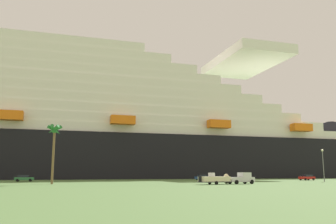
# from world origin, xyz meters

# --- Properties ---
(ground_plane) EXTENTS (600.00, 600.00, 0.00)m
(ground_plane) POSITION_xyz_m (0.00, 30.00, 0.00)
(ground_plane) COLOR #4C6B38
(cruise_ship) EXTENTS (292.96, 49.47, 68.69)m
(cruise_ship) POSITION_xyz_m (-26.87, 57.81, 19.09)
(cruise_ship) COLOR black
(cruise_ship) RESTS_ON ground_plane
(pickup_truck) EXTENTS (5.86, 3.01, 2.20)m
(pickup_truck) POSITION_xyz_m (4.22, -15.46, 1.04)
(pickup_truck) COLOR silver
(pickup_truck) RESTS_ON ground_plane
(small_boat_on_trailer) EXTENTS (8.27, 3.13, 2.15)m
(small_boat_on_trailer) POSITION_xyz_m (-1.40, -16.42, 0.96)
(small_boat_on_trailer) COLOR #595960
(small_boat_on_trailer) RESTS_ON ground_plane
(palm_tree) EXTENTS (3.03, 2.83, 11.49)m
(palm_tree) POSITION_xyz_m (-30.43, -4.36, 9.44)
(palm_tree) COLOR brown
(palm_tree) RESTS_ON ground_plane
(street_lamp) EXTENTS (0.56, 0.56, 7.74)m
(street_lamp) POSITION_xyz_m (31.10, -7.83, 5.06)
(street_lamp) COLOR slate
(street_lamp) RESTS_ON ground_plane
(parked_car_blue_suv) EXTENTS (4.85, 2.30, 1.58)m
(parked_car_blue_suv) POSITION_xyz_m (11.36, 17.67, 0.83)
(parked_car_blue_suv) COLOR #264C99
(parked_car_blue_suv) RESTS_ON ground_plane
(parked_car_red_hatchback) EXTENTS (4.60, 2.39, 1.58)m
(parked_car_red_hatchback) POSITION_xyz_m (38.53, 6.95, 0.83)
(parked_car_red_hatchback) COLOR red
(parked_car_red_hatchback) RESTS_ON ground_plane
(parked_car_green_wagon) EXTENTS (4.52, 2.30, 1.58)m
(parked_car_green_wagon) POSITION_xyz_m (-36.35, 18.76, 0.83)
(parked_car_green_wagon) COLOR #2D723F
(parked_car_green_wagon) RESTS_ON ground_plane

